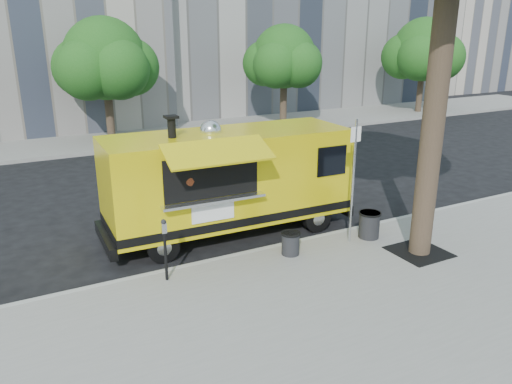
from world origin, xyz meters
TOP-DOWN VIEW (x-y plane):
  - ground at (0.00, 0.00)m, footprint 120.00×120.00m
  - sidewalk at (0.00, -4.00)m, footprint 60.00×6.00m
  - curb at (0.00, -0.93)m, footprint 60.00×0.14m
  - far_sidewalk at (0.00, 13.50)m, footprint 60.00×5.00m
  - tree_well at (2.60, -2.80)m, footprint 1.20×1.20m
  - far_tree_b at (-1.00, 12.70)m, footprint 3.60×3.60m
  - far_tree_c at (8.00, 12.40)m, footprint 3.24×3.24m
  - far_tree_d at (18.00, 12.60)m, footprint 3.78×3.78m
  - sign_post at (1.55, -1.55)m, footprint 0.28×0.06m
  - parking_meter at (-3.00, -1.35)m, footprint 0.11×0.11m
  - food_truck at (-0.70, 0.57)m, footprint 6.48×3.05m
  - trash_bin_left at (-0.10, -1.49)m, footprint 0.44×0.44m
  - trash_bin_right at (2.13, -1.57)m, footprint 0.55×0.55m

SIDE VIEW (x-z plane):
  - ground at x=0.00m, z-range 0.00..0.00m
  - sidewalk at x=0.00m, z-range 0.00..0.15m
  - curb at x=0.00m, z-range -0.01..0.15m
  - far_sidewalk at x=0.00m, z-range 0.00..0.15m
  - tree_well at x=2.60m, z-range 0.14..0.17m
  - trash_bin_left at x=-0.10m, z-range 0.17..0.70m
  - trash_bin_right at x=2.13m, z-range 0.17..0.83m
  - parking_meter at x=-3.00m, z-range 0.31..1.65m
  - food_truck at x=-0.70m, z-range -0.09..3.07m
  - sign_post at x=1.55m, z-range 0.35..3.35m
  - far_tree_c at x=8.00m, z-range 1.11..6.32m
  - far_tree_b at x=-1.00m, z-range 1.08..6.58m
  - far_tree_d at x=18.00m, z-range 1.07..6.71m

